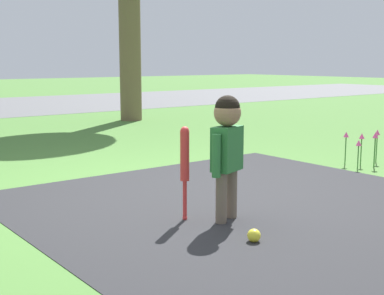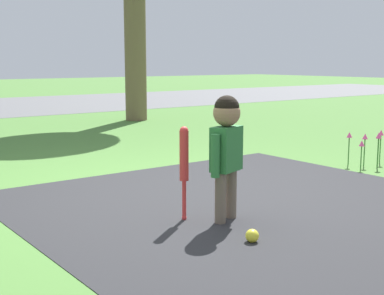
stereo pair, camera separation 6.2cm
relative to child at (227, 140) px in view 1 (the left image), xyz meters
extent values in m
plane|color=#477533|center=(0.01, 0.90, -0.58)|extent=(60.00, 60.00, 0.00)
cylinder|color=#6B5B4C|center=(-0.07, -0.03, -0.40)|extent=(0.08, 0.08, 0.37)
cylinder|color=#6B5B4C|center=(0.07, 0.03, -0.40)|extent=(0.08, 0.08, 0.37)
cube|color=#2D7238|center=(0.00, 0.00, -0.06)|extent=(0.28, 0.21, 0.31)
cylinder|color=#2D7238|center=(-0.14, -0.05, -0.09)|extent=(0.06, 0.06, 0.30)
cylinder|color=#2D7238|center=(0.14, 0.05, -0.09)|extent=(0.06, 0.06, 0.30)
sphere|color=#997051|center=(0.00, 0.00, 0.19)|extent=(0.19, 0.19, 0.19)
sphere|color=black|center=(0.00, 0.00, 0.23)|extent=(0.18, 0.18, 0.18)
sphere|color=red|center=(-0.23, 0.19, -0.56)|extent=(0.04, 0.04, 0.04)
cylinder|color=red|center=(-0.23, 0.19, -0.44)|extent=(0.03, 0.03, 0.29)
cylinder|color=red|center=(-0.23, 0.19, -0.11)|extent=(0.06, 0.06, 0.36)
sphere|color=red|center=(-0.23, 0.19, 0.07)|extent=(0.06, 0.06, 0.06)
sphere|color=yellow|center=(-0.17, -0.45, -0.54)|extent=(0.09, 0.09, 0.09)
cylinder|color=brown|center=(2.92, 6.05, 1.14)|extent=(0.41, 0.41, 3.45)
cylinder|color=#38702D|center=(2.54, 0.48, -0.42)|extent=(0.01, 0.01, 0.32)
cone|color=#E54C8C|center=(2.54, 0.48, -0.23)|extent=(0.06, 0.06, 0.06)
cylinder|color=#38702D|center=(2.33, 0.54, -0.46)|extent=(0.01, 0.01, 0.25)
cone|color=#E54C8C|center=(2.33, 0.54, -0.30)|extent=(0.06, 0.06, 0.06)
cylinder|color=#38702D|center=(2.54, 0.48, -0.42)|extent=(0.01, 0.01, 0.32)
cone|color=#E54C8C|center=(2.54, 0.48, -0.23)|extent=(0.06, 0.06, 0.06)
cylinder|color=#38702D|center=(2.51, 0.62, -0.43)|extent=(0.01, 0.01, 0.30)
cone|color=#E54C8C|center=(2.51, 0.62, -0.25)|extent=(0.06, 0.06, 0.06)
cylinder|color=#38702D|center=(2.80, 0.63, -0.42)|extent=(0.01, 0.01, 0.31)
cone|color=#E54C8C|center=(2.80, 0.63, -0.24)|extent=(0.06, 0.06, 0.06)
cylinder|color=#38702D|center=(2.42, 0.76, -0.43)|extent=(0.01, 0.01, 0.31)
cone|color=#E54C8C|center=(2.42, 0.76, -0.25)|extent=(0.06, 0.06, 0.06)
camera|label=1|loc=(-2.46, -2.76, 0.55)|focal=50.00mm
camera|label=2|loc=(-2.41, -2.80, 0.55)|focal=50.00mm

